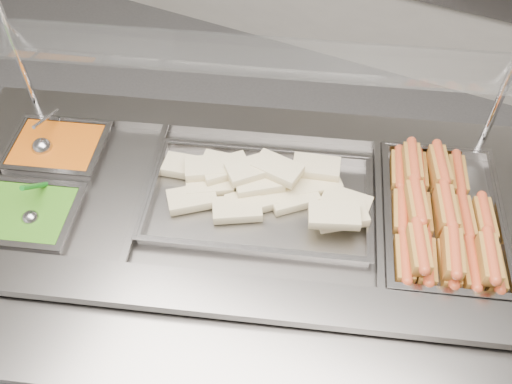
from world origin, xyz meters
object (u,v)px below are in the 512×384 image
at_px(steam_counter, 243,273).
at_px(ladle, 43,146).
at_px(pan_wraps, 259,202).
at_px(serving_spoon, 32,213).
at_px(sneeze_guard, 248,56).
at_px(pan_hotdogs, 440,222).

bearing_deg(steam_counter, ladle, -172.30).
relative_size(pan_wraps, serving_spoon, 4.66).
distance_m(pan_wraps, ladle, 0.82).
bearing_deg(serving_spoon, steam_counter, 32.19).
bearing_deg(serving_spoon, ladle, 122.51).
xyz_separation_m(sneeze_guard, serving_spoon, (-0.51, -0.59, -0.38)).
relative_size(steam_counter, pan_hotdogs, 3.25).
bearing_deg(sneeze_guard, steam_counter, -71.50).
relative_size(steam_counter, pan_wraps, 2.65).
bearing_deg(steam_counter, sneeze_guard, 108.50).
bearing_deg(pan_hotdogs, steam_counter, -161.50).
distance_m(steam_counter, pan_hotdogs, 0.81).
height_order(steam_counter, pan_wraps, pan_wraps).
relative_size(steam_counter, ladle, 10.59).
bearing_deg(pan_wraps, ladle, -171.45).
height_order(pan_wraps, ladle, ladle).
height_order(steam_counter, ladle, ladle).
distance_m(sneeze_guard, ladle, 0.84).
bearing_deg(sneeze_guard, ladle, -154.18).
bearing_deg(pan_wraps, sneeze_guard, 123.85).
height_order(steam_counter, sneeze_guard, sneeze_guard).
relative_size(pan_hotdogs, pan_wraps, 0.82).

